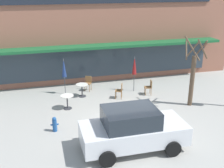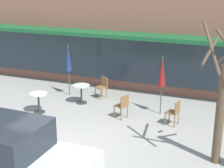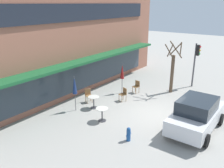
# 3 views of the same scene
# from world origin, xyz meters

# --- Properties ---
(ground_plane) EXTENTS (80.00, 80.00, 0.00)m
(ground_plane) POSITION_xyz_m (0.00, 0.00, 0.00)
(ground_plane) COLOR #9E9B93
(building_facade) EXTENTS (19.86, 9.10, 7.89)m
(building_facade) POSITION_xyz_m (0.00, 9.97, 3.94)
(building_facade) COLOR #935B47
(building_facade) RESTS_ON ground
(cafe_table_near_wall) EXTENTS (0.70, 0.70, 0.76)m
(cafe_table_near_wall) POSITION_xyz_m (-2.47, 2.15, 0.52)
(cafe_table_near_wall) COLOR #333338
(cafe_table_near_wall) RESTS_ON ground
(cafe_table_streetside) EXTENTS (0.70, 0.70, 0.76)m
(cafe_table_streetside) POSITION_xyz_m (-1.43, 3.64, 0.52)
(cafe_table_streetside) COLOR #333338
(cafe_table_streetside) RESTS_ON ground
(patio_umbrella_green_folded) EXTENTS (0.28, 0.28, 2.20)m
(patio_umbrella_green_folded) POSITION_xyz_m (-2.34, 4.32, 1.63)
(patio_umbrella_green_folded) COLOR #4C4C51
(patio_umbrella_green_folded) RESTS_ON ground
(patio_umbrella_cream_folded) EXTENTS (0.28, 0.28, 2.20)m
(patio_umbrella_cream_folded) POSITION_xyz_m (1.82, 3.70, 1.63)
(patio_umbrella_cream_folded) COLOR #4C4C51
(patio_umbrella_cream_folded) RESTS_ON ground
(cafe_chair_0) EXTENTS (0.55, 0.55, 0.89)m
(cafe_chair_0) POSITION_xyz_m (-0.90, 4.56, 0.53)
(cafe_chair_0) COLOR olive
(cafe_chair_0) RESTS_ON ground
(cafe_chair_1) EXTENTS (0.47, 0.47, 0.89)m
(cafe_chair_1) POSITION_xyz_m (2.50, 2.88, 0.53)
(cafe_chair_1) COLOR olive
(cafe_chair_1) RESTS_ON ground
(cafe_chair_2) EXTENTS (0.52, 0.52, 0.89)m
(cafe_chair_2) POSITION_xyz_m (0.65, 2.79, 0.53)
(cafe_chair_2) COLOR olive
(cafe_chair_2) RESTS_ON ground
(parked_sedan) EXTENTS (4.22, 2.06, 1.76)m
(parked_sedan) POSITION_xyz_m (-0.38, -2.36, 0.88)
(parked_sedan) COLOR silver
(parked_sedan) RESTS_ON ground
(street_tree) EXTENTS (1.29, 1.30, 3.86)m
(street_tree) POSITION_xyz_m (4.09, 0.87, 1.74)
(street_tree) COLOR brown
(street_tree) RESTS_ON ground
(fire_hydrant) EXTENTS (0.36, 0.20, 0.71)m
(fire_hydrant) POSITION_xyz_m (-3.31, -0.12, 0.35)
(fire_hydrant) COLOR #1E4C8C
(fire_hydrant) RESTS_ON ground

